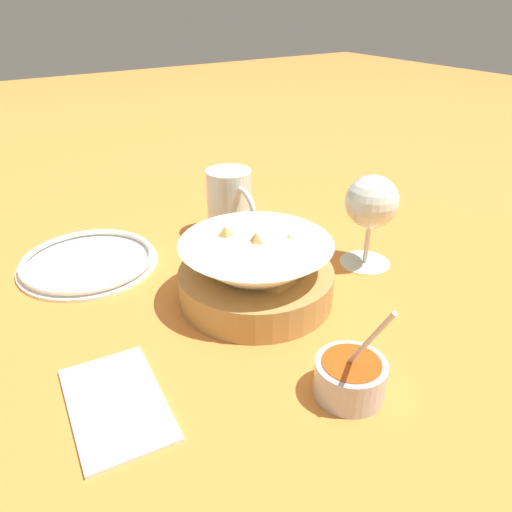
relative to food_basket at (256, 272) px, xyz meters
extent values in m
plane|color=orange|center=(-0.04, 0.01, -0.04)|extent=(4.00, 4.00, 0.00)
cylinder|color=#B2894C|center=(0.00, 0.00, -0.02)|extent=(0.20, 0.20, 0.04)
cone|color=white|center=(0.00, 0.00, 0.00)|extent=(0.20, 0.20, 0.08)
cylinder|color=#3D842D|center=(0.00, 0.00, -0.02)|extent=(0.15, 0.15, 0.01)
pyramid|color=gold|center=(0.04, 0.00, 0.01)|extent=(0.06, 0.07, 0.05)
pyramid|color=gold|center=(0.01, 0.04, 0.02)|extent=(0.07, 0.08, 0.06)
pyramid|color=gold|center=(-0.03, 0.03, 0.02)|extent=(0.05, 0.06, 0.05)
pyramid|color=gold|center=(-0.04, -0.02, 0.02)|extent=(0.08, 0.09, 0.07)
pyramid|color=gold|center=(0.00, 0.00, 0.02)|extent=(0.09, 0.08, 0.07)
cylinder|color=#B7B7BC|center=(0.20, -0.02, -0.02)|extent=(0.07, 0.07, 0.04)
cylinder|color=#CC4C14|center=(0.20, -0.02, -0.01)|extent=(0.06, 0.06, 0.03)
cylinder|color=#B7B7BC|center=(0.21, -0.02, 0.03)|extent=(0.06, 0.01, 0.11)
cylinder|color=silver|center=(0.01, 0.19, -0.04)|extent=(0.07, 0.07, 0.00)
cylinder|color=silver|center=(0.01, 0.19, 0.00)|extent=(0.01, 0.01, 0.06)
sphere|color=silver|center=(0.01, 0.19, 0.06)|extent=(0.08, 0.08, 0.08)
sphere|color=#E5B77F|center=(0.01, 0.19, 0.05)|extent=(0.05, 0.05, 0.05)
cylinder|color=silver|center=(-0.19, 0.07, 0.02)|extent=(0.07, 0.07, 0.11)
cylinder|color=#935119|center=(-0.19, 0.07, 0.00)|extent=(0.06, 0.06, 0.08)
torus|color=silver|center=(-0.15, 0.07, 0.02)|extent=(0.07, 0.01, 0.07)
cylinder|color=white|center=(-0.21, -0.16, -0.03)|extent=(0.20, 0.20, 0.01)
torus|color=white|center=(-0.21, -0.16, -0.03)|extent=(0.19, 0.19, 0.01)
cube|color=white|center=(0.09, -0.22, -0.03)|extent=(0.16, 0.10, 0.01)
camera|label=1|loc=(0.46, -0.30, 0.33)|focal=35.00mm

